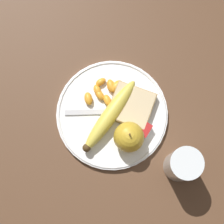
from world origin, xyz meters
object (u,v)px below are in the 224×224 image
at_px(juice_glass, 182,165).
at_px(bread_slice, 131,106).
at_px(fork, 110,112).
at_px(jam_packet, 141,128).
at_px(banana, 109,116).
at_px(plate, 112,114).
at_px(apple, 129,137).

xyz_separation_m(juice_glass, bread_slice, (0.16, -0.06, -0.03)).
relative_size(fork, jam_packet, 3.94).
bearing_deg(banana, jam_packet, -168.60).
xyz_separation_m(plate, juice_glass, (-0.19, 0.02, 0.04)).
relative_size(bread_slice, fork, 0.70).
height_order(bread_slice, fork, bread_slice).
relative_size(plate, bread_slice, 2.33).
relative_size(apple, jam_packet, 1.93).
height_order(plate, jam_packet, jam_packet).
relative_size(banana, fork, 1.26).
xyz_separation_m(bread_slice, jam_packet, (-0.05, 0.03, -0.00)).
distance_m(bread_slice, fork, 0.05).
distance_m(plate, fork, 0.01).
bearing_deg(bread_slice, fork, 44.56).
xyz_separation_m(juice_glass, apple, (0.13, 0.01, -0.00)).
distance_m(juice_glass, apple, 0.13).
bearing_deg(juice_glass, jam_packet, -13.42).
relative_size(juice_glass, banana, 0.53).
bearing_deg(banana, bread_slice, -122.69).
distance_m(plate, banana, 0.02).
bearing_deg(juice_glass, bread_slice, -20.05).
bearing_deg(bread_slice, apple, 116.29).
xyz_separation_m(bread_slice, fork, (0.04, 0.04, -0.01)).
relative_size(apple, bread_slice, 0.69).
distance_m(juice_glass, fork, 0.20).
bearing_deg(apple, banana, -17.96).
bearing_deg(banana, plate, -93.81).
relative_size(juice_glass, apple, 1.37).
bearing_deg(bread_slice, plate, 51.31).
bearing_deg(plate, jam_packet, -176.06).
relative_size(juice_glass, jam_packet, 2.64).
relative_size(juice_glass, fork, 0.67).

